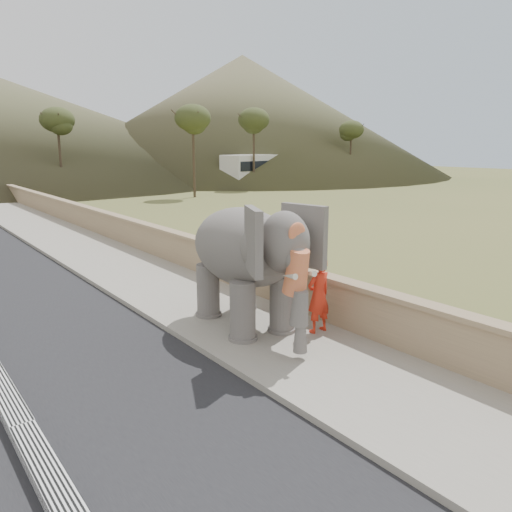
# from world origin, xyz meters

# --- Properties ---
(ground) EXTENTS (160.00, 160.00, 0.00)m
(ground) POSITION_xyz_m (0.00, 0.00, 0.00)
(ground) COLOR olive
(ground) RESTS_ON ground
(walkway) EXTENTS (3.00, 120.00, 0.15)m
(walkway) POSITION_xyz_m (0.00, 10.00, 0.07)
(walkway) COLOR #9E9687
(walkway) RESTS_ON ground
(parapet) EXTENTS (0.30, 120.00, 1.10)m
(parapet) POSITION_xyz_m (1.65, 10.00, 0.55)
(parapet) COLOR tan
(parapet) RESTS_ON ground
(cow) EXTENTS (1.70, 0.88, 1.39)m
(cow) POSITION_xyz_m (6.89, 8.92, 0.69)
(cow) COLOR brown
(cow) RESTS_ON ground
(distant_car) EXTENTS (4.45, 2.38, 1.44)m
(distant_car) POSITION_xyz_m (20.36, 33.97, 0.72)
(distant_car) COLOR silver
(distant_car) RESTS_ON ground
(bus_white) EXTENTS (11.28, 4.62, 3.10)m
(bus_white) POSITION_xyz_m (25.44, 33.13, 1.55)
(bus_white) COLOR silver
(bus_white) RESTS_ON ground
(bus_orange) EXTENTS (11.19, 3.56, 3.10)m
(bus_orange) POSITION_xyz_m (33.49, 33.81, 1.55)
(bus_orange) COLOR gold
(bus_orange) RESTS_ON ground
(hill_right) EXTENTS (56.00, 56.00, 16.00)m
(hill_right) POSITION_xyz_m (36.00, 52.00, 8.00)
(hill_right) COLOR brown
(hill_right) RESTS_ON ground
(elephant_and_man) EXTENTS (2.43, 4.00, 2.74)m
(elephant_and_man) POSITION_xyz_m (0.02, 1.95, 1.51)
(elephant_and_man) COLOR slate
(elephant_and_man) RESTS_ON ground
(trees) EXTENTS (47.16, 43.54, 8.69)m
(trees) POSITION_xyz_m (2.01, 28.03, 3.81)
(trees) COLOR #473828
(trees) RESTS_ON ground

